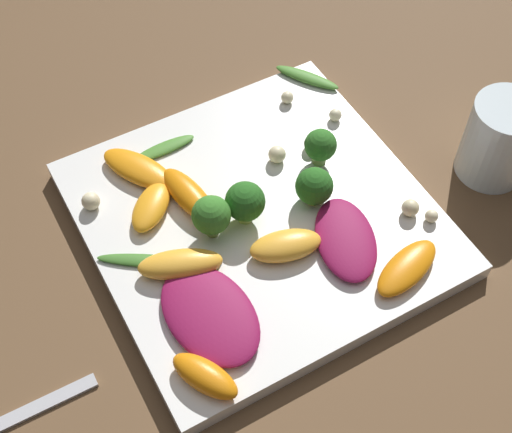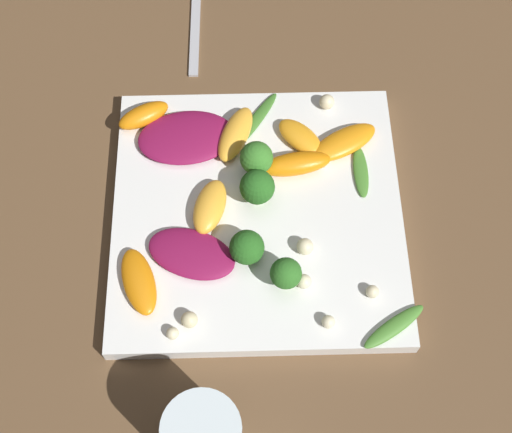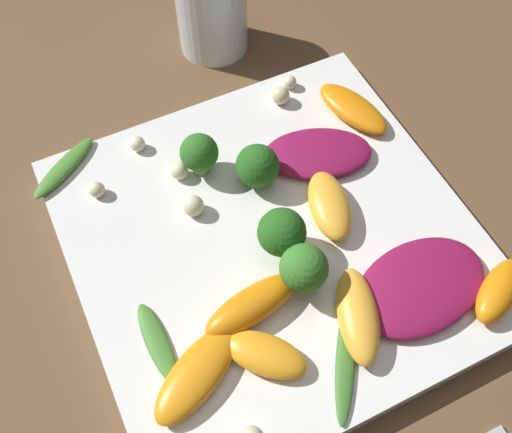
# 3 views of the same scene
# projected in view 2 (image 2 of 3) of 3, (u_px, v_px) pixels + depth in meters

# --- Properties ---
(ground_plane) EXTENTS (2.40, 2.40, 0.00)m
(ground_plane) POSITION_uv_depth(u_px,v_px,m) (257.00, 218.00, 0.75)
(ground_plane) COLOR brown
(plate) EXTENTS (0.30, 0.30, 0.02)m
(plate) POSITION_uv_depth(u_px,v_px,m) (257.00, 214.00, 0.74)
(plate) COLOR white
(plate) RESTS_ON ground_plane
(radicchio_leaf_0) EXTENTS (0.08, 0.10, 0.01)m
(radicchio_leaf_0) POSITION_uv_depth(u_px,v_px,m) (192.00, 254.00, 0.70)
(radicchio_leaf_0) COLOR maroon
(radicchio_leaf_0) RESTS_ON plate
(radicchio_leaf_1) EXTENTS (0.08, 0.11, 0.01)m
(radicchio_leaf_1) POSITION_uv_depth(u_px,v_px,m) (186.00, 137.00, 0.76)
(radicchio_leaf_1) COLOR maroon
(radicchio_leaf_1) RESTS_ON plate
(orange_segment_0) EXTENTS (0.05, 0.06, 0.02)m
(orange_segment_0) POSITION_uv_depth(u_px,v_px,m) (144.00, 115.00, 0.77)
(orange_segment_0) COLOR orange
(orange_segment_0) RESTS_ON plate
(orange_segment_1) EXTENTS (0.08, 0.05, 0.02)m
(orange_segment_1) POSITION_uv_depth(u_px,v_px,m) (236.00, 134.00, 0.76)
(orange_segment_1) COLOR #FCAD33
(orange_segment_1) RESTS_ON plate
(orange_segment_2) EXTENTS (0.07, 0.08, 0.02)m
(orange_segment_2) POSITION_uv_depth(u_px,v_px,m) (344.00, 142.00, 0.76)
(orange_segment_2) COLOR orange
(orange_segment_2) RESTS_ON plate
(orange_segment_3) EXTENTS (0.08, 0.05, 0.01)m
(orange_segment_3) POSITION_uv_depth(u_px,v_px,m) (139.00, 282.00, 0.69)
(orange_segment_3) COLOR orange
(orange_segment_3) RESTS_ON plate
(orange_segment_4) EXTENTS (0.04, 0.08, 0.02)m
(orange_segment_4) POSITION_uv_depth(u_px,v_px,m) (295.00, 164.00, 0.74)
(orange_segment_4) COLOR orange
(orange_segment_4) RESTS_ON plate
(orange_segment_5) EXTENTS (0.07, 0.05, 0.02)m
(orange_segment_5) POSITION_uv_depth(u_px,v_px,m) (210.00, 206.00, 0.72)
(orange_segment_5) COLOR #FCAD33
(orange_segment_5) RESTS_ON plate
(orange_segment_6) EXTENTS (0.06, 0.06, 0.02)m
(orange_segment_6) POSITION_uv_depth(u_px,v_px,m) (300.00, 137.00, 0.76)
(orange_segment_6) COLOR orange
(orange_segment_6) RESTS_ON plate
(broccoli_floret_0) EXTENTS (0.03, 0.03, 0.04)m
(broccoli_floret_0) POSITION_uv_depth(u_px,v_px,m) (286.00, 274.00, 0.67)
(broccoli_floret_0) COLOR #7A9E51
(broccoli_floret_0) RESTS_ON plate
(broccoli_floret_1) EXTENTS (0.03, 0.03, 0.04)m
(broccoli_floret_1) POSITION_uv_depth(u_px,v_px,m) (247.00, 248.00, 0.69)
(broccoli_floret_1) COLOR #84AD5B
(broccoli_floret_1) RESTS_ON plate
(broccoli_floret_2) EXTENTS (0.03, 0.03, 0.04)m
(broccoli_floret_2) POSITION_uv_depth(u_px,v_px,m) (256.00, 158.00, 0.73)
(broccoli_floret_2) COLOR #7A9E51
(broccoli_floret_2) RESTS_ON plate
(broccoli_floret_3) EXTENTS (0.04, 0.04, 0.04)m
(broccoli_floret_3) POSITION_uv_depth(u_px,v_px,m) (261.00, 187.00, 0.72)
(broccoli_floret_3) COLOR #84AD5B
(broccoli_floret_3) RESTS_ON plate
(arugula_sprig_0) EXTENTS (0.05, 0.07, 0.01)m
(arugula_sprig_0) POSITION_uv_depth(u_px,v_px,m) (394.00, 327.00, 0.67)
(arugula_sprig_0) COLOR #47842D
(arugula_sprig_0) RESTS_ON plate
(arugula_sprig_1) EXTENTS (0.08, 0.06, 0.00)m
(arugula_sprig_1) POSITION_uv_depth(u_px,v_px,m) (252.00, 121.00, 0.78)
(arugula_sprig_1) COLOR #3D7528
(arugula_sprig_1) RESTS_ON plate
(arugula_sprig_2) EXTENTS (0.06, 0.02, 0.01)m
(arugula_sprig_2) POSITION_uv_depth(u_px,v_px,m) (361.00, 172.00, 0.75)
(arugula_sprig_2) COLOR #47842D
(arugula_sprig_2) RESTS_ON plate
(macadamia_nut_0) EXTENTS (0.01, 0.01, 0.01)m
(macadamia_nut_0) POSITION_uv_depth(u_px,v_px,m) (323.00, 162.00, 0.75)
(macadamia_nut_0) COLOR beige
(macadamia_nut_0) RESTS_ON plate
(macadamia_nut_1) EXTENTS (0.01, 0.01, 0.01)m
(macadamia_nut_1) POSITION_uv_depth(u_px,v_px,m) (172.00, 333.00, 0.66)
(macadamia_nut_1) COLOR beige
(macadamia_nut_1) RESTS_ON plate
(macadamia_nut_2) EXTENTS (0.01, 0.01, 0.01)m
(macadamia_nut_2) POSITION_uv_depth(u_px,v_px,m) (304.00, 281.00, 0.69)
(macadamia_nut_2) COLOR beige
(macadamia_nut_2) RESTS_ON plate
(macadamia_nut_3) EXTENTS (0.02, 0.02, 0.02)m
(macadamia_nut_3) POSITION_uv_depth(u_px,v_px,m) (327.00, 102.00, 0.78)
(macadamia_nut_3) COLOR beige
(macadamia_nut_3) RESTS_ON plate
(macadamia_nut_4) EXTENTS (0.01, 0.01, 0.01)m
(macadamia_nut_4) POSITION_uv_depth(u_px,v_px,m) (328.00, 322.00, 0.67)
(macadamia_nut_4) COLOR beige
(macadamia_nut_4) RESTS_ON plate
(macadamia_nut_5) EXTENTS (0.02, 0.02, 0.02)m
(macadamia_nut_5) POSITION_uv_depth(u_px,v_px,m) (305.00, 247.00, 0.70)
(macadamia_nut_5) COLOR beige
(macadamia_nut_5) RESTS_ON plate
(macadamia_nut_6) EXTENTS (0.01, 0.01, 0.01)m
(macadamia_nut_6) POSITION_uv_depth(u_px,v_px,m) (372.00, 292.00, 0.68)
(macadamia_nut_6) COLOR beige
(macadamia_nut_6) RESTS_ON plate
(macadamia_nut_7) EXTENTS (0.02, 0.02, 0.02)m
(macadamia_nut_7) POSITION_uv_depth(u_px,v_px,m) (189.00, 320.00, 0.67)
(macadamia_nut_7) COLOR beige
(macadamia_nut_7) RESTS_ON plate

